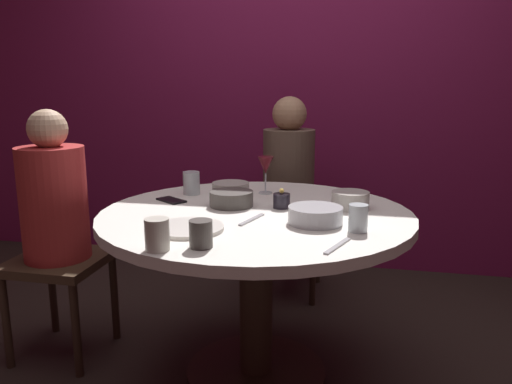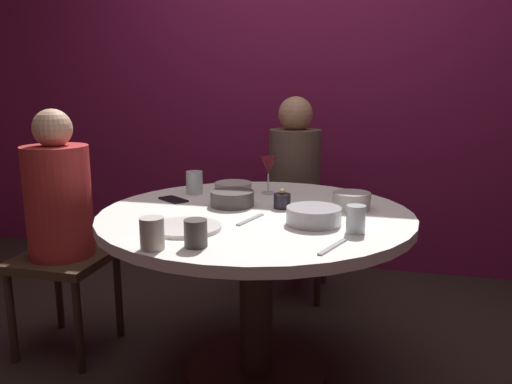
# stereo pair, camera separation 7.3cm
# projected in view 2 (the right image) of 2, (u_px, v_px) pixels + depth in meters

# --- Properties ---
(ground_plane) EXTENTS (8.00, 8.00, 0.00)m
(ground_plane) POSITION_uv_depth(u_px,v_px,m) (256.00, 374.00, 2.17)
(ground_plane) COLOR #2D231E
(back_wall) EXTENTS (6.00, 0.10, 2.60)m
(back_wall) POSITION_uv_depth(u_px,v_px,m) (310.00, 75.00, 3.30)
(back_wall) COLOR maroon
(back_wall) RESTS_ON ground
(dining_table) EXTENTS (1.26, 1.26, 0.73)m
(dining_table) POSITION_uv_depth(u_px,v_px,m) (256.00, 249.00, 2.05)
(dining_table) COLOR white
(dining_table) RESTS_ON ground
(seated_diner_left) EXTENTS (0.40, 0.40, 1.14)m
(seated_diner_left) POSITION_uv_depth(u_px,v_px,m) (59.00, 206.00, 2.24)
(seated_diner_left) COLOR #3F2D1E
(seated_diner_left) RESTS_ON ground
(seated_diner_back) EXTENTS (0.40, 0.40, 1.17)m
(seated_diner_back) POSITION_uv_depth(u_px,v_px,m) (295.00, 175.00, 2.89)
(seated_diner_back) COLOR #3F2D1E
(seated_diner_back) RESTS_ON ground
(candle_holder) EXTENTS (0.07, 0.07, 0.08)m
(candle_holder) POSITION_uv_depth(u_px,v_px,m) (282.00, 201.00, 2.06)
(candle_holder) COLOR black
(candle_holder) RESTS_ON dining_table
(wine_glass) EXTENTS (0.08, 0.08, 0.18)m
(wine_glass) POSITION_uv_depth(u_px,v_px,m) (268.00, 167.00, 2.31)
(wine_glass) COLOR silver
(wine_glass) RESTS_ON dining_table
(dinner_plate) EXTENTS (0.25, 0.25, 0.01)m
(dinner_plate) POSITION_uv_depth(u_px,v_px,m) (186.00, 227.00, 1.76)
(dinner_plate) COLOR silver
(dinner_plate) RESTS_ON dining_table
(cell_phone) EXTENTS (0.15, 0.14, 0.01)m
(cell_phone) POSITION_uv_depth(u_px,v_px,m) (173.00, 200.00, 2.20)
(cell_phone) COLOR black
(cell_phone) RESTS_ON dining_table
(bowl_serving_large) EXTENTS (0.20, 0.20, 0.06)m
(bowl_serving_large) POSITION_uv_depth(u_px,v_px,m) (314.00, 216.00, 1.82)
(bowl_serving_large) COLOR #B7B7BC
(bowl_serving_large) RESTS_ON dining_table
(bowl_salad_center) EXTENTS (0.18, 0.18, 0.06)m
(bowl_salad_center) POSITION_uv_depth(u_px,v_px,m) (232.00, 198.00, 2.10)
(bowl_salad_center) COLOR #4C4742
(bowl_salad_center) RESTS_ON dining_table
(bowl_small_white) EXTENTS (0.16, 0.16, 0.07)m
(bowl_small_white) POSITION_uv_depth(u_px,v_px,m) (351.00, 201.00, 2.04)
(bowl_small_white) COLOR #B2ADA3
(bowl_small_white) RESTS_ON dining_table
(bowl_sauce_side) EXTENTS (0.18, 0.18, 0.05)m
(bowl_sauce_side) POSITION_uv_depth(u_px,v_px,m) (233.00, 188.00, 2.35)
(bowl_sauce_side) COLOR #B2ADA3
(bowl_sauce_side) RESTS_ON dining_table
(cup_near_candle) EXTENTS (0.07, 0.07, 0.09)m
(cup_near_candle) POSITION_uv_depth(u_px,v_px,m) (196.00, 233.00, 1.56)
(cup_near_candle) COLOR #4C4742
(cup_near_candle) RESTS_ON dining_table
(cup_by_left_diner) EXTENTS (0.07, 0.07, 0.10)m
(cup_by_left_diner) POSITION_uv_depth(u_px,v_px,m) (356.00, 219.00, 1.71)
(cup_by_left_diner) COLOR silver
(cup_by_left_diner) RESTS_ON dining_table
(cup_by_right_diner) EXTENTS (0.08, 0.08, 0.10)m
(cup_by_right_diner) POSITION_uv_depth(u_px,v_px,m) (152.00, 233.00, 1.54)
(cup_by_right_diner) COLOR beige
(cup_by_right_diner) RESTS_ON dining_table
(cup_center_front) EXTENTS (0.08, 0.08, 0.11)m
(cup_center_front) POSITION_uv_depth(u_px,v_px,m) (194.00, 183.00, 2.33)
(cup_center_front) COLOR silver
(cup_center_front) RESTS_ON dining_table
(fork_near_plate) EXTENTS (0.07, 0.18, 0.01)m
(fork_near_plate) POSITION_uv_depth(u_px,v_px,m) (250.00, 219.00, 1.88)
(fork_near_plate) COLOR #B7B7BC
(fork_near_plate) RESTS_ON dining_table
(knife_near_plate) EXTENTS (0.08, 0.17, 0.01)m
(knife_near_plate) POSITION_uv_depth(u_px,v_px,m) (332.00, 247.00, 1.56)
(knife_near_plate) COLOR #B7B7BC
(knife_near_plate) RESTS_ON dining_table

